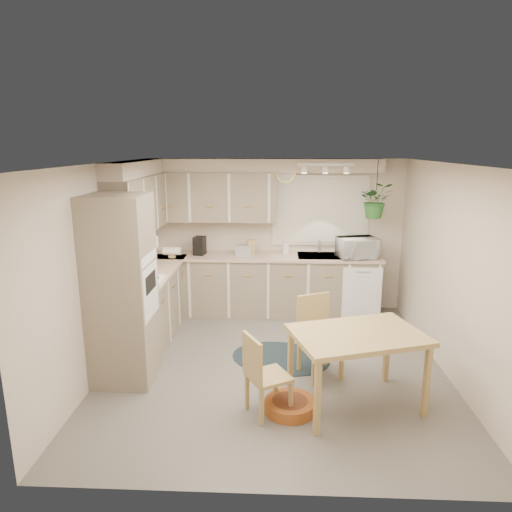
# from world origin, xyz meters

# --- Properties ---
(floor) EXTENTS (4.20, 4.20, 0.00)m
(floor) POSITION_xyz_m (0.00, 0.00, 0.00)
(floor) COLOR #615E56
(floor) RESTS_ON ground
(ceiling) EXTENTS (4.20, 4.20, 0.00)m
(ceiling) POSITION_xyz_m (0.00, 0.00, 2.40)
(ceiling) COLOR silver
(ceiling) RESTS_ON wall_back
(wall_back) EXTENTS (4.00, 0.04, 2.40)m
(wall_back) POSITION_xyz_m (0.00, 2.10, 1.20)
(wall_back) COLOR beige
(wall_back) RESTS_ON floor
(wall_front) EXTENTS (4.00, 0.04, 2.40)m
(wall_front) POSITION_xyz_m (0.00, -2.10, 1.20)
(wall_front) COLOR beige
(wall_front) RESTS_ON floor
(wall_left) EXTENTS (0.04, 4.20, 2.40)m
(wall_left) POSITION_xyz_m (-2.00, 0.00, 1.20)
(wall_left) COLOR beige
(wall_left) RESTS_ON floor
(wall_right) EXTENTS (0.04, 4.20, 2.40)m
(wall_right) POSITION_xyz_m (2.00, 0.00, 1.20)
(wall_right) COLOR beige
(wall_right) RESTS_ON floor
(base_cab_left) EXTENTS (0.60, 1.85, 0.90)m
(base_cab_left) POSITION_xyz_m (-1.70, 0.88, 0.45)
(base_cab_left) COLOR gray
(base_cab_left) RESTS_ON floor
(base_cab_back) EXTENTS (3.60, 0.60, 0.90)m
(base_cab_back) POSITION_xyz_m (-0.20, 1.80, 0.45)
(base_cab_back) COLOR gray
(base_cab_back) RESTS_ON floor
(counter_left) EXTENTS (0.64, 1.89, 0.04)m
(counter_left) POSITION_xyz_m (-1.69, 0.88, 0.92)
(counter_left) COLOR #C4A58F
(counter_left) RESTS_ON base_cab_left
(counter_back) EXTENTS (3.64, 0.64, 0.04)m
(counter_back) POSITION_xyz_m (-0.20, 1.79, 0.92)
(counter_back) COLOR #C4A58F
(counter_back) RESTS_ON base_cab_back
(oven_stack) EXTENTS (0.65, 0.65, 2.10)m
(oven_stack) POSITION_xyz_m (-1.68, -0.38, 1.05)
(oven_stack) COLOR gray
(oven_stack) RESTS_ON floor
(wall_oven_face) EXTENTS (0.02, 0.56, 0.58)m
(wall_oven_face) POSITION_xyz_m (-1.35, -0.38, 1.05)
(wall_oven_face) COLOR white
(wall_oven_face) RESTS_ON oven_stack
(upper_cab_left) EXTENTS (0.35, 2.00, 0.75)m
(upper_cab_left) POSITION_xyz_m (-1.82, 1.00, 1.83)
(upper_cab_left) COLOR gray
(upper_cab_left) RESTS_ON wall_left
(upper_cab_back) EXTENTS (2.00, 0.35, 0.75)m
(upper_cab_back) POSITION_xyz_m (-1.00, 1.93, 1.83)
(upper_cab_back) COLOR gray
(upper_cab_back) RESTS_ON wall_back
(soffit_left) EXTENTS (0.30, 2.00, 0.20)m
(soffit_left) POSITION_xyz_m (-1.85, 1.00, 2.30)
(soffit_left) COLOR beige
(soffit_left) RESTS_ON wall_left
(soffit_back) EXTENTS (3.60, 0.30, 0.20)m
(soffit_back) POSITION_xyz_m (-0.20, 1.95, 2.30)
(soffit_back) COLOR beige
(soffit_back) RESTS_ON wall_back
(cooktop) EXTENTS (0.52, 0.58, 0.02)m
(cooktop) POSITION_xyz_m (-1.68, 0.30, 0.94)
(cooktop) COLOR white
(cooktop) RESTS_ON counter_left
(range_hood) EXTENTS (0.40, 0.60, 0.14)m
(range_hood) POSITION_xyz_m (-1.70, 0.30, 1.40)
(range_hood) COLOR white
(range_hood) RESTS_ON upper_cab_left
(window_blinds) EXTENTS (1.40, 0.02, 1.00)m
(window_blinds) POSITION_xyz_m (0.70, 2.07, 1.60)
(window_blinds) COLOR white
(window_blinds) RESTS_ON wall_back
(window_frame) EXTENTS (1.50, 0.02, 1.10)m
(window_frame) POSITION_xyz_m (0.70, 2.08, 1.60)
(window_frame) COLOR beige
(window_frame) RESTS_ON wall_back
(sink) EXTENTS (0.70, 0.48, 0.10)m
(sink) POSITION_xyz_m (0.70, 1.80, 0.90)
(sink) COLOR #AFB1B7
(sink) RESTS_ON counter_back
(dishwasher_front) EXTENTS (0.58, 0.02, 0.83)m
(dishwasher_front) POSITION_xyz_m (1.30, 1.49, 0.42)
(dishwasher_front) COLOR white
(dishwasher_front) RESTS_ON base_cab_back
(track_light_bar) EXTENTS (0.80, 0.04, 0.04)m
(track_light_bar) POSITION_xyz_m (0.70, 1.55, 2.33)
(track_light_bar) COLOR white
(track_light_bar) RESTS_ON ceiling
(wall_clock) EXTENTS (0.30, 0.03, 0.30)m
(wall_clock) POSITION_xyz_m (0.15, 2.07, 2.18)
(wall_clock) COLOR gold
(wall_clock) RESTS_ON wall_back
(dining_table) EXTENTS (1.46, 1.19, 0.79)m
(dining_table) POSITION_xyz_m (0.83, -0.82, 0.40)
(dining_table) COLOR tan
(dining_table) RESTS_ON floor
(chair_left) EXTENTS (0.53, 0.53, 0.84)m
(chair_left) POSITION_xyz_m (-0.05, -1.00, 0.42)
(chair_left) COLOR tan
(chair_left) RESTS_ON floor
(chair_back) EXTENTS (0.57, 0.57, 0.93)m
(chair_back) POSITION_xyz_m (0.53, -0.20, 0.46)
(chair_back) COLOR tan
(chair_back) RESTS_ON floor
(braided_rug) EXTENTS (1.43, 1.20, 0.01)m
(braided_rug) POSITION_xyz_m (0.08, 0.20, 0.01)
(braided_rug) COLOR black
(braided_rug) RESTS_ON floor
(pet_bed) EXTENTS (0.65, 0.65, 0.12)m
(pet_bed) POSITION_xyz_m (0.16, -0.97, 0.06)
(pet_bed) COLOR #9E481F
(pet_bed) RESTS_ON floor
(microwave) EXTENTS (0.62, 0.44, 0.38)m
(microwave) POSITION_xyz_m (1.23, 1.70, 1.13)
(microwave) COLOR white
(microwave) RESTS_ON counter_back
(soap_bottle) EXTENTS (0.13, 0.21, 0.09)m
(soap_bottle) POSITION_xyz_m (0.16, 1.95, 0.99)
(soap_bottle) COLOR white
(soap_bottle) RESTS_ON counter_back
(hanging_plant) EXTENTS (0.47, 0.53, 0.41)m
(hanging_plant) POSITION_xyz_m (1.47, 1.70, 1.75)
(hanging_plant) COLOR #2A6528
(hanging_plant) RESTS_ON ceiling
(coffee_maker) EXTENTS (0.19, 0.22, 0.28)m
(coffee_maker) POSITION_xyz_m (-1.17, 1.80, 1.08)
(coffee_maker) COLOR black
(coffee_maker) RESTS_ON counter_back
(toaster) EXTENTS (0.26, 0.16, 0.15)m
(toaster) POSITION_xyz_m (-0.49, 1.82, 1.02)
(toaster) COLOR #AFB1B7
(toaster) RESTS_ON counter_back
(knife_block) EXTENTS (0.12, 0.12, 0.23)m
(knife_block) POSITION_xyz_m (-0.38, 1.85, 1.06)
(knife_block) COLOR tan
(knife_block) RESTS_ON counter_back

